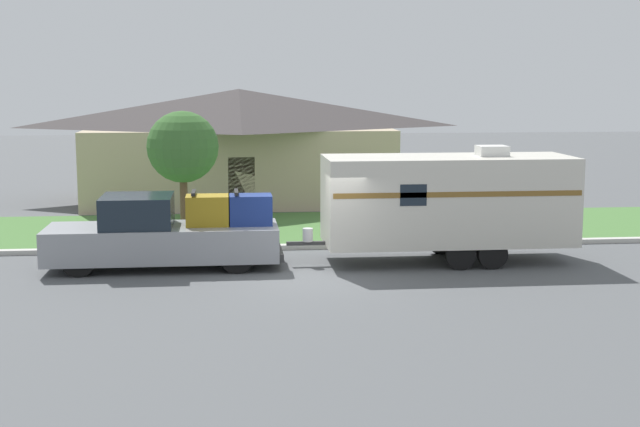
# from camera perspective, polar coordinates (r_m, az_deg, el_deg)

# --- Properties ---
(ground_plane) EXTENTS (120.00, 120.00, 0.00)m
(ground_plane) POSITION_cam_1_polar(r_m,az_deg,el_deg) (22.80, -0.08, -4.04)
(ground_plane) COLOR #515456
(curb_strip) EXTENTS (80.00, 0.30, 0.14)m
(curb_strip) POSITION_cam_1_polar(r_m,az_deg,el_deg) (26.44, -0.93, -2.12)
(curb_strip) COLOR beige
(curb_strip) RESTS_ON ground_plane
(lawn_strip) EXTENTS (80.00, 7.00, 0.03)m
(lawn_strip) POSITION_cam_1_polar(r_m,az_deg,el_deg) (30.03, -1.56, -0.94)
(lawn_strip) COLOR #477538
(lawn_strip) RESTS_ON ground_plane
(house_across_street) EXTENTS (13.04, 7.79, 4.59)m
(house_across_street) POSITION_cam_1_polar(r_m,az_deg,el_deg) (37.05, -5.17, 4.52)
(house_across_street) COLOR tan
(house_across_street) RESTS_ON ground_plane
(pickup_truck) EXTENTS (6.22, 2.07, 2.05)m
(pickup_truck) POSITION_cam_1_polar(r_m,az_deg,el_deg) (24.00, -9.89, -1.33)
(pickup_truck) COLOR black
(pickup_truck) RESTS_ON ground_plane
(travel_trailer) EXTENTS (7.79, 2.44, 3.19)m
(travel_trailer) POSITION_cam_1_polar(r_m,az_deg,el_deg) (24.58, 8.18, 0.85)
(travel_trailer) COLOR black
(travel_trailer) RESTS_ON ground_plane
(mailbox) EXTENTS (0.48, 0.20, 1.24)m
(mailbox) POSITION_cam_1_polar(r_m,az_deg,el_deg) (28.63, 14.24, 0.23)
(mailbox) COLOR brown
(mailbox) RESTS_ON ground_plane
(tree_in_yard) EXTENTS (2.23, 2.23, 4.02)m
(tree_in_yard) POSITION_cam_1_polar(r_m,az_deg,el_deg) (28.08, -8.78, 4.20)
(tree_in_yard) COLOR brown
(tree_in_yard) RESTS_ON ground_plane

